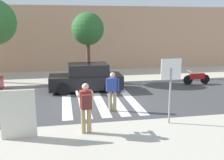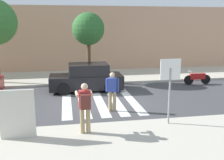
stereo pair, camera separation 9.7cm
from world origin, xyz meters
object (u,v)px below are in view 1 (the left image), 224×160
(motorcycle, at_px, (197,78))
(stop_sign, at_px, (171,77))
(parked_car_black, at_px, (86,78))
(pedestrian_crossing, at_px, (113,89))
(advertising_board, at_px, (18,114))
(photographer_with_backpack, at_px, (86,104))
(street_tree_center, at_px, (88,29))

(motorcycle, bearing_deg, stop_sign, -125.51)
(parked_car_black, bearing_deg, pedestrian_crossing, -78.38)
(pedestrian_crossing, xyz_separation_m, advertising_board, (-3.53, -2.50, -0.03))
(motorcycle, bearing_deg, pedestrian_crossing, -146.27)
(stop_sign, height_order, advertising_board, stop_sign)
(photographer_with_backpack, bearing_deg, stop_sign, 6.96)
(motorcycle, xyz_separation_m, advertising_board, (-9.74, -6.65, 0.53))
(motorcycle, height_order, advertising_board, advertising_board)
(motorcycle, bearing_deg, street_tree_center, 165.68)
(motorcycle, xyz_separation_m, street_tree_center, (-6.68, 1.71, 3.01))
(motorcycle, bearing_deg, advertising_board, -145.69)
(photographer_with_backpack, height_order, advertising_board, photographer_with_backpack)
(stop_sign, distance_m, motorcycle, 7.86)
(street_tree_center, xyz_separation_m, advertising_board, (-3.06, -8.36, -2.49))
(photographer_with_backpack, height_order, pedestrian_crossing, photographer_with_backpack)
(pedestrian_crossing, height_order, advertising_board, advertising_board)
(stop_sign, bearing_deg, street_tree_center, 105.37)
(pedestrian_crossing, relative_size, street_tree_center, 0.40)
(stop_sign, relative_size, photographer_with_backpack, 1.39)
(pedestrian_crossing, relative_size, parked_car_black, 0.42)
(street_tree_center, bearing_deg, advertising_board, -110.11)
(street_tree_center, bearing_deg, parked_car_black, -99.01)
(advertising_board, bearing_deg, motorcycle, 34.31)
(stop_sign, xyz_separation_m, motorcycle, (4.49, 6.29, -1.47))
(stop_sign, distance_m, advertising_board, 5.35)
(parked_car_black, relative_size, advertising_board, 2.56)
(parked_car_black, relative_size, street_tree_center, 0.94)
(photographer_with_backpack, relative_size, advertising_board, 1.08)
(photographer_with_backpack, distance_m, pedestrian_crossing, 2.88)
(pedestrian_crossing, bearing_deg, motorcycle, 33.73)
(pedestrian_crossing, distance_m, advertising_board, 4.33)
(pedestrian_crossing, distance_m, parked_car_black, 3.93)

